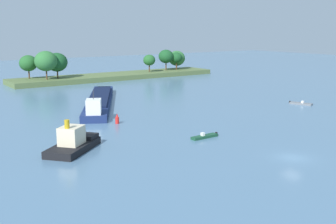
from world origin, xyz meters
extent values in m
plane|color=slate|center=(0.00, 0.00, 0.00)|extent=(400.00, 400.00, 0.00)
cube|color=#566B3D|center=(22.67, 93.44, 0.80)|extent=(73.13, 13.78, 1.60)
cylinder|color=#513823|center=(-6.67, 96.75, 2.90)|extent=(0.44, 0.44, 2.61)
ellipsoid|color=#235B28|center=(-6.67, 96.75, 6.44)|extent=(5.58, 5.58, 5.02)
cylinder|color=#513823|center=(-3.04, 90.86, 3.09)|extent=(0.44, 0.44, 2.98)
ellipsoid|color=#2D6B33|center=(-3.04, 90.86, 7.33)|extent=(6.87, 6.87, 6.18)
cylinder|color=#513823|center=(1.10, 92.75, 2.82)|extent=(0.44, 0.44, 2.44)
ellipsoid|color=#194C23|center=(1.10, 92.75, 6.67)|extent=(6.56, 6.56, 5.91)
cylinder|color=#513823|center=(35.09, 92.16, 2.88)|extent=(0.44, 0.44, 2.57)
ellipsoid|color=#235B28|center=(35.09, 92.16, 5.91)|extent=(4.34, 4.34, 3.91)
cylinder|color=#513823|center=(43.79, 94.20, 3.07)|extent=(0.44, 0.44, 2.94)
ellipsoid|color=#194C23|center=(43.79, 94.20, 6.78)|extent=(5.61, 5.61, 5.05)
cylinder|color=#513823|center=(47.90, 93.17, 3.05)|extent=(0.44, 0.44, 2.90)
ellipsoid|color=#194C23|center=(47.90, 93.17, 6.26)|extent=(4.40, 4.40, 3.96)
cylinder|color=#513823|center=(49.81, 95.59, 2.40)|extent=(0.44, 0.44, 1.61)
ellipsoid|color=#2D6B33|center=(49.81, 95.59, 5.76)|extent=(6.39, 6.39, 5.75)
cube|color=#19472D|center=(-3.17, 14.77, 0.21)|extent=(4.84, 1.27, 0.42)
cube|color=white|center=(-3.53, 14.76, 0.67)|extent=(0.51, 0.59, 0.50)
cube|color=black|center=(-0.62, 14.84, 0.28)|extent=(0.29, 0.33, 0.56)
cube|color=slate|center=(33.90, 24.83, 0.19)|extent=(3.23, 5.21, 0.37)
cube|color=white|center=(34.03, 24.48, 0.62)|extent=(0.94, 0.75, 0.50)
cube|color=black|center=(33.00, 27.29, 0.28)|extent=(0.40, 0.37, 0.56)
cube|color=navy|center=(-3.97, 51.62, 0.68)|extent=(23.55, 37.46, 1.36)
cube|color=#0F1834|center=(-3.25, 52.93, 1.61)|extent=(17.14, 26.58, 0.50)
cube|color=white|center=(-12.51, 36.01, 2.76)|extent=(3.93, 4.12, 2.80)
cylinder|color=#333338|center=(-12.51, 36.01, 5.06)|extent=(0.12, 0.12, 1.80)
cube|color=navy|center=(5.44, 68.80, 0.75)|extent=(3.70, 2.58, 1.22)
cube|color=black|center=(-23.11, 20.03, 0.52)|extent=(10.04, 9.46, 1.03)
cube|color=black|center=(-20.57, 22.19, 1.33)|extent=(4.54, 4.67, 0.60)
cube|color=beige|center=(-23.34, 19.83, 2.33)|extent=(4.35, 4.29, 2.60)
cylinder|color=gold|center=(-24.20, 19.10, 4.23)|extent=(0.70, 0.70, 1.20)
cylinder|color=black|center=(-19.41, 23.19, 0.62)|extent=(0.68, 0.73, 0.70)
cylinder|color=red|center=(-9.93, 31.64, 0.60)|extent=(0.70, 0.70, 1.20)
cone|color=red|center=(-9.93, 31.64, 1.55)|extent=(0.49, 0.49, 0.70)
camera|label=1|loc=(-44.08, -34.10, 17.19)|focal=43.96mm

